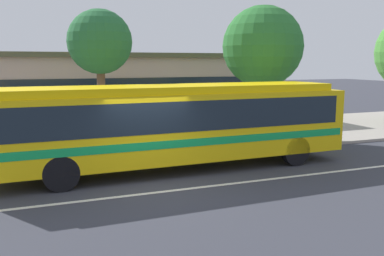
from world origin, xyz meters
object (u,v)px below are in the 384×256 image
object	(u,v)px
transit_bus	(176,121)
street_tree_mid_block	(263,47)
pedestrian_waiting_near_sign	(254,122)
bus_stop_sign	(247,109)
street_tree_near_stop	(100,43)

from	to	relation	value
transit_bus	street_tree_mid_block	distance (m)	6.91
pedestrian_waiting_near_sign	bus_stop_sign	world-z (taller)	bus_stop_sign
street_tree_near_stop	transit_bus	bearing A→B (deg)	-67.81
bus_stop_sign	street_tree_mid_block	xyz separation A→B (m)	(1.63, 1.61, 2.53)
pedestrian_waiting_near_sign	street_tree_mid_block	distance (m)	3.76
pedestrian_waiting_near_sign	street_tree_mid_block	xyz separation A→B (m)	(1.37, 1.75, 3.04)
pedestrian_waiting_near_sign	bus_stop_sign	bearing A→B (deg)	152.62
street_tree_near_stop	street_tree_mid_block	world-z (taller)	street_tree_mid_block
transit_bus	street_tree_near_stop	size ratio (longest dim) A/B	2.15
transit_bus	street_tree_mid_block	world-z (taller)	street_tree_mid_block
street_tree_mid_block	bus_stop_sign	bearing A→B (deg)	-135.38
pedestrian_waiting_near_sign	street_tree_near_stop	xyz separation A→B (m)	(-5.66, 2.34, 3.11)
pedestrian_waiting_near_sign	bus_stop_sign	size ratio (longest dim) A/B	0.73
pedestrian_waiting_near_sign	street_tree_mid_block	bearing A→B (deg)	51.96
transit_bus	street_tree_near_stop	xyz separation A→B (m)	(-1.71, 4.18, 2.64)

